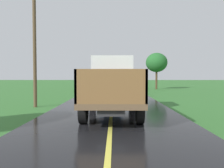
{
  "coord_description": "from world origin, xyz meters",
  "views": [
    {
      "loc": [
        0.14,
        1.71,
        1.86
      ],
      "look_at": [
        0.01,
        13.85,
        1.4
      ],
      "focal_mm": 34.02,
      "sensor_mm": 36.0,
      "label": 1
    }
  ],
  "objects_px": {
    "banana_truck_near": "(112,84)",
    "banana_truck_far": "(111,79)",
    "roadside_tree_mid_right": "(157,63)",
    "utility_pole_roadside": "(35,44)"
  },
  "relations": [
    {
      "from": "utility_pole_roadside",
      "to": "roadside_tree_mid_right",
      "type": "height_order",
      "value": "utility_pole_roadside"
    },
    {
      "from": "banana_truck_far",
      "to": "roadside_tree_mid_right",
      "type": "distance_m",
      "value": 8.77
    },
    {
      "from": "banana_truck_far",
      "to": "utility_pole_roadside",
      "type": "xyz_separation_m",
      "value": [
        -4.39,
        -11.65,
        2.27
      ]
    },
    {
      "from": "banana_truck_near",
      "to": "banana_truck_far",
      "type": "height_order",
      "value": "same"
    },
    {
      "from": "banana_truck_near",
      "to": "banana_truck_far",
      "type": "xyz_separation_m",
      "value": [
        -0.23,
        13.89,
        0.0
      ]
    },
    {
      "from": "banana_truck_near",
      "to": "banana_truck_far",
      "type": "relative_size",
      "value": 1.0
    },
    {
      "from": "banana_truck_near",
      "to": "roadside_tree_mid_right",
      "type": "height_order",
      "value": "roadside_tree_mid_right"
    },
    {
      "from": "banana_truck_far",
      "to": "roadside_tree_mid_right",
      "type": "height_order",
      "value": "roadside_tree_mid_right"
    },
    {
      "from": "roadside_tree_mid_right",
      "to": "banana_truck_near",
      "type": "bearing_deg",
      "value": -107.13
    },
    {
      "from": "banana_truck_near",
      "to": "banana_truck_far",
      "type": "bearing_deg",
      "value": 90.97
    }
  ]
}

